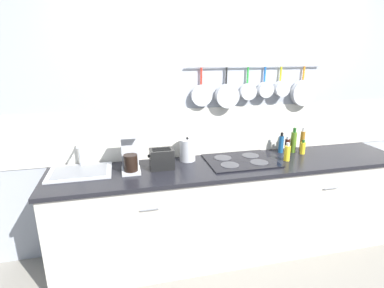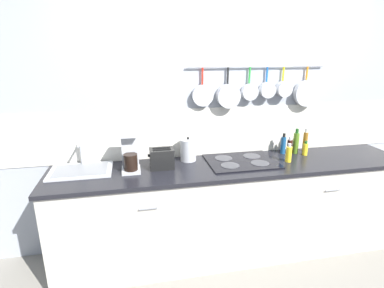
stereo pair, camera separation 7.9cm
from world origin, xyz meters
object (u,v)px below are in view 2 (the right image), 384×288
(bottle_vinegar, at_px, (283,145))
(bottle_sesame_oil, at_px, (289,146))
(coffee_maker, at_px, (130,155))
(toaster, at_px, (162,158))
(bottle_dish_soap, at_px, (289,154))
(kettle, at_px, (188,150))
(bottle_olive_oil, at_px, (296,143))
(bottle_hot_sauce, at_px, (305,149))
(bottle_cooking_wine, at_px, (305,141))

(bottle_vinegar, relative_size, bottle_sesame_oil, 1.22)
(coffee_maker, distance_m, toaster, 0.27)
(bottle_dish_soap, height_order, bottle_vinegar, bottle_vinegar)
(toaster, bearing_deg, bottle_vinegar, 6.82)
(toaster, bearing_deg, kettle, 28.75)
(coffee_maker, bearing_deg, bottle_olive_oil, 4.72)
(bottle_sesame_oil, relative_size, bottle_olive_oil, 0.67)
(toaster, height_order, bottle_olive_oil, bottle_olive_oil)
(bottle_sesame_oil, height_order, bottle_hot_sauce, bottle_sesame_oil)
(bottle_hot_sauce, height_order, bottle_cooking_wine, bottle_cooking_wine)
(toaster, distance_m, bottle_olive_oil, 1.34)
(bottle_sesame_oil, bearing_deg, bottle_dish_soap, -120.49)
(kettle, distance_m, bottle_vinegar, 0.95)
(bottle_dish_soap, xyz_separation_m, bottle_cooking_wine, (0.31, 0.24, 0.03))
(bottle_hot_sauce, bearing_deg, bottle_cooking_wine, 60.99)
(bottle_dish_soap, bearing_deg, toaster, 176.08)
(bottle_dish_soap, bearing_deg, bottle_vinegar, 74.35)
(bottle_vinegar, xyz_separation_m, bottle_olive_oil, (0.12, -0.02, 0.02))
(bottle_dish_soap, height_order, bottle_hot_sauce, bottle_dish_soap)
(kettle, distance_m, bottle_sesame_oil, 1.01)
(bottle_cooking_wine, bearing_deg, bottle_dish_soap, -142.01)
(bottle_sesame_oil, bearing_deg, bottle_olive_oil, -1.87)
(coffee_maker, xyz_separation_m, bottle_sesame_oil, (1.54, 0.13, -0.06))
(bottle_vinegar, height_order, bottle_olive_oil, bottle_olive_oil)
(coffee_maker, xyz_separation_m, toaster, (0.26, 0.00, -0.05))
(toaster, relative_size, bottle_olive_oil, 0.88)
(coffee_maker, bearing_deg, toaster, 0.91)
(bottle_olive_oil, relative_size, bottle_cooking_wine, 1.04)
(coffee_maker, height_order, bottle_olive_oil, coffee_maker)
(coffee_maker, bearing_deg, bottle_vinegar, 5.78)
(coffee_maker, xyz_separation_m, kettle, (0.52, 0.15, -0.03))
(bottle_olive_oil, height_order, bottle_cooking_wine, bottle_olive_oil)
(bottle_hot_sauce, bearing_deg, coffee_maker, -177.90)
(bottle_dish_soap, relative_size, bottle_sesame_oil, 1.02)
(bottle_sesame_oil, relative_size, bottle_cooking_wine, 0.70)
(toaster, relative_size, bottle_vinegar, 1.07)
(coffee_maker, relative_size, bottle_vinegar, 1.60)
(bottle_hot_sauce, bearing_deg, kettle, 175.73)
(toaster, bearing_deg, bottle_dish_soap, -3.92)
(bottle_cooking_wine, bearing_deg, bottle_hot_sauce, -119.01)
(coffee_maker, distance_m, kettle, 0.54)
(bottle_olive_oil, bearing_deg, bottle_sesame_oil, 178.13)
(kettle, relative_size, bottle_vinegar, 1.10)
(toaster, distance_m, bottle_sesame_oil, 1.28)
(bottle_dish_soap, xyz_separation_m, bottle_hot_sauce, (0.25, 0.14, -0.01))
(toaster, bearing_deg, bottle_sesame_oil, 5.83)
(toaster, relative_size, bottle_dish_soap, 1.27)
(bottle_sesame_oil, distance_m, bottle_olive_oil, 0.07)
(toaster, height_order, bottle_vinegar, bottle_vinegar)
(bottle_dish_soap, bearing_deg, coffee_maker, 176.97)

